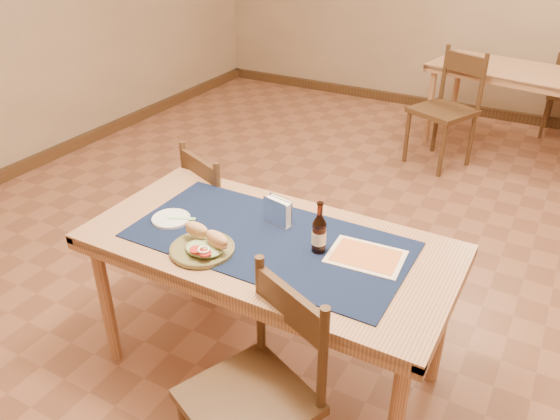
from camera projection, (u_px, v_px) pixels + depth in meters
The scene contains 14 objects.
room at pixel (350, 49), 2.64m from camera, with size 6.04×7.04×2.84m.
main_table at pixel (269, 256), 2.39m from camera, with size 1.60×0.80×0.75m.
placemat at pixel (269, 240), 2.35m from camera, with size 1.20×0.60×0.01m, color #101D3C.
baseboard at pixel (336, 275), 3.31m from camera, with size 6.00×7.00×0.10m.
back_table at pixel (518, 79), 4.78m from camera, with size 1.57×0.99×0.75m.
chair_main_far at pixel (225, 214), 3.13m from camera, with size 0.53×0.53×0.88m.
chair_main_near at pixel (257, 392), 1.98m from camera, with size 0.55×0.55×0.91m.
chair_back_near at pixel (447, 107), 4.61m from camera, with size 0.59×0.59×0.97m.
sandwich_plate at pixel (204, 245), 2.25m from camera, with size 0.27×0.27×0.10m.
side_plate at pixel (171, 218), 2.49m from camera, with size 0.18×0.18×0.01m.
fork at pixel (184, 219), 2.47m from camera, with size 0.12×0.07×0.00m.
beer_bottle at pixel (319, 233), 2.23m from camera, with size 0.06×0.06×0.23m.
napkin_holder at pixel (278, 212), 2.44m from camera, with size 0.15×0.08×0.12m.
menu_card at pixel (366, 256), 2.23m from camera, with size 0.32×0.24×0.01m.
Camera 1 is at (1.01, -2.51, 2.02)m, focal length 35.00 mm.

